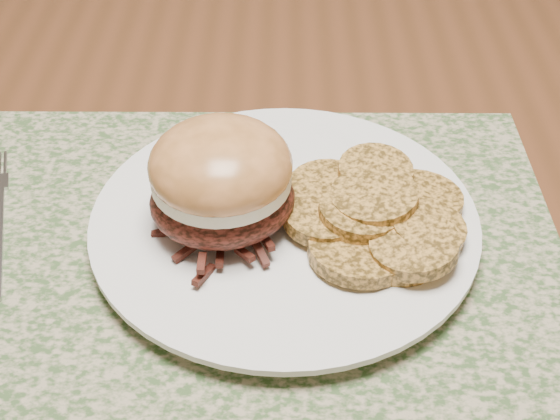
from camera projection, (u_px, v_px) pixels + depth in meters
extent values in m
cube|color=#582F19|center=(281.00, 82.00, 0.77)|extent=(1.50, 0.90, 0.04)
cube|color=#3B572C|center=(246.00, 242.00, 0.56)|extent=(0.45, 0.33, 0.00)
cylinder|color=white|center=(284.00, 223.00, 0.56)|extent=(0.26, 0.26, 0.02)
ellipsoid|color=black|center=(222.00, 199.00, 0.54)|extent=(0.13, 0.13, 0.04)
cylinder|color=beige|center=(221.00, 177.00, 0.52)|extent=(0.12, 0.12, 0.01)
ellipsoid|color=#C1783F|center=(220.00, 165.00, 0.52)|extent=(0.13, 0.13, 0.05)
cylinder|color=#BF8638|center=(327.00, 186.00, 0.57)|extent=(0.08, 0.08, 0.01)
cylinder|color=#BF8638|center=(375.00, 172.00, 0.57)|extent=(0.08, 0.08, 0.02)
cylinder|color=#BF8638|center=(417.00, 200.00, 0.56)|extent=(0.09, 0.09, 0.02)
cylinder|color=#BF8638|center=(321.00, 219.00, 0.54)|extent=(0.06, 0.06, 0.01)
cylinder|color=#BF8638|center=(374.00, 197.00, 0.54)|extent=(0.09, 0.09, 0.02)
cylinder|color=#BF8638|center=(428.00, 228.00, 0.53)|extent=(0.06, 0.06, 0.02)
cylinder|color=#BF8638|center=(359.00, 252.00, 0.52)|extent=(0.09, 0.09, 0.02)
cylinder|color=#BF8638|center=(414.00, 246.00, 0.51)|extent=(0.08, 0.08, 0.02)
cylinder|color=#BF8638|center=(359.00, 213.00, 0.53)|extent=(0.08, 0.08, 0.02)
cylinder|color=#BF8638|center=(398.00, 250.00, 0.52)|extent=(0.07, 0.07, 0.01)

